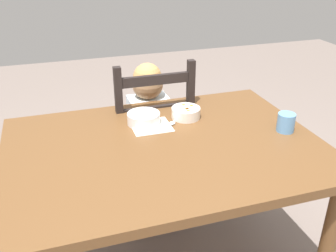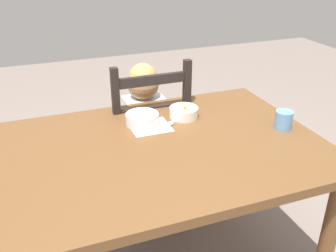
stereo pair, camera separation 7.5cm
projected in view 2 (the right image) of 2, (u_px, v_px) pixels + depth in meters
The scene contains 8 objects.
dining_table at pixel (166, 165), 1.65m from camera, with size 1.34×0.95×0.75m.
dining_chair at pixel (146, 145), 2.20m from camera, with size 0.42×0.42×0.98m.
child_figure at pixel (146, 120), 2.13m from camera, with size 0.32×0.31×0.94m.
bowl_of_peas at pixel (142, 118), 1.78m from camera, with size 0.15×0.15×0.05m.
bowl_of_carrots at pixel (184, 112), 1.84m from camera, with size 0.14×0.14×0.05m.
spoon at pixel (172, 121), 1.80m from camera, with size 0.11×0.11×0.01m.
drinking_cup at pixel (284, 120), 1.73m from camera, with size 0.08×0.08×0.09m, color #629DD9.
paper_napkin at pixel (150, 127), 1.76m from camera, with size 0.18×0.16×0.00m, color white.
Camera 2 is at (-0.49, -1.32, 1.53)m, focal length 40.57 mm.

